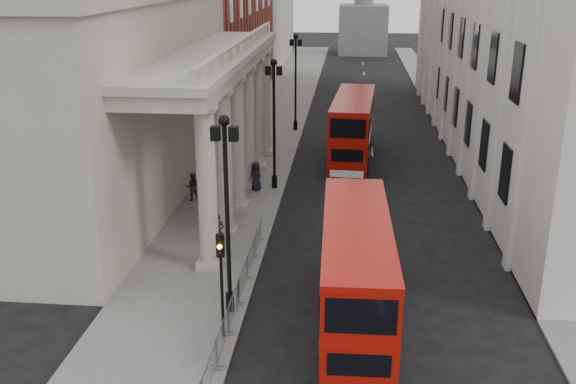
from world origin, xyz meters
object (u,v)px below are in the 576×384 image
object	(u,v)px
bus_far	(353,128)
pedestrian_b	(193,187)
lamp_post_mid	(274,116)
lamp_post_south	(227,203)
lamp_post_north	(296,76)
traffic_light	(221,267)
bus_near	(355,274)
pedestrian_a	(218,231)
pedestrian_c	(256,176)

from	to	relation	value
bus_far	pedestrian_b	distance (m)	14.04
lamp_post_mid	lamp_post_south	bearing A→B (deg)	-90.00
lamp_post_north	traffic_light	bearing A→B (deg)	-89.83
traffic_light	bus_far	size ratio (longest dim) A/B	0.38
bus_near	pedestrian_a	world-z (taller)	bus_near
pedestrian_a	pedestrian_c	xyz separation A→B (m)	(0.64, 9.08, 0.07)
pedestrian_a	pedestrian_c	bearing A→B (deg)	89.55
lamp_post_mid	pedestrian_c	bearing A→B (deg)	-153.39
pedestrian_c	lamp_post_south	bearing A→B (deg)	-51.97
lamp_post_north	pedestrian_b	bearing A→B (deg)	-104.13
lamp_post_north	traffic_light	world-z (taller)	lamp_post_north
bus_far	pedestrian_b	world-z (taller)	bus_far
lamp_post_north	bus_far	bearing A→B (deg)	-60.49
lamp_post_north	traffic_light	xyz separation A→B (m)	(0.10, -34.02, -1.80)
lamp_post_mid	bus_far	xyz separation A→B (m)	(5.01, 7.15, -2.38)
lamp_post_south	bus_far	size ratio (longest dim) A/B	0.73
traffic_light	bus_far	bearing A→B (deg)	78.97
lamp_post_north	bus_far	world-z (taller)	lamp_post_north
lamp_post_south	traffic_light	distance (m)	2.71
bus_near	pedestrian_a	size ratio (longest dim) A/B	6.11
bus_near	pedestrian_b	distance (m)	17.11
traffic_light	lamp_post_north	bearing A→B (deg)	90.17
pedestrian_b	traffic_light	bearing A→B (deg)	94.88
lamp_post_south	lamp_post_mid	bearing A→B (deg)	90.00
lamp_post_mid	pedestrian_b	xyz separation A→B (m)	(-4.74, -2.84, -3.93)
pedestrian_a	pedestrian_c	size ratio (longest dim) A/B	0.92
lamp_post_mid	bus_near	size ratio (longest dim) A/B	0.78
bus_near	pedestrian_c	bearing A→B (deg)	109.94
lamp_post_south	pedestrian_b	distance (m)	14.53
lamp_post_south	lamp_post_north	bearing A→B (deg)	90.00
pedestrian_b	pedestrian_c	bearing A→B (deg)	-160.64
bus_far	pedestrian_b	xyz separation A→B (m)	(-9.75, -9.99, -1.55)
lamp_post_north	pedestrian_c	xyz separation A→B (m)	(-1.13, -16.57, -3.84)
pedestrian_b	pedestrian_c	xyz separation A→B (m)	(3.61, 2.27, 0.08)
lamp_post_mid	pedestrian_b	bearing A→B (deg)	-149.09
bus_near	bus_far	distance (m)	23.89
bus_near	bus_far	xyz separation A→B (m)	(-0.13, 23.89, 0.13)
lamp_post_north	bus_near	distance (m)	33.23
lamp_post_mid	lamp_post_north	xyz separation A→B (m)	(0.00, 16.00, 0.00)
bus_far	pedestrian_c	xyz separation A→B (m)	(-6.14, -7.72, -1.46)
lamp_post_south	traffic_light	size ratio (longest dim) A/B	1.93
lamp_post_south	bus_near	distance (m)	5.77
lamp_post_south	pedestrian_a	xyz separation A→B (m)	(-1.77, 6.35, -3.92)
lamp_post_mid	pedestrian_c	size ratio (longest dim) A/B	4.39
lamp_post_mid	bus_far	world-z (taller)	lamp_post_mid
pedestrian_c	pedestrian_a	bearing A→B (deg)	-60.18
pedestrian_b	pedestrian_a	bearing A→B (deg)	100.78
lamp_post_south	pedestrian_c	size ratio (longest dim) A/B	4.39
lamp_post_mid	bus_near	xyz separation A→B (m)	(5.14, -16.74, -2.51)
traffic_light	pedestrian_a	xyz separation A→B (m)	(-1.87, 8.37, -2.11)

